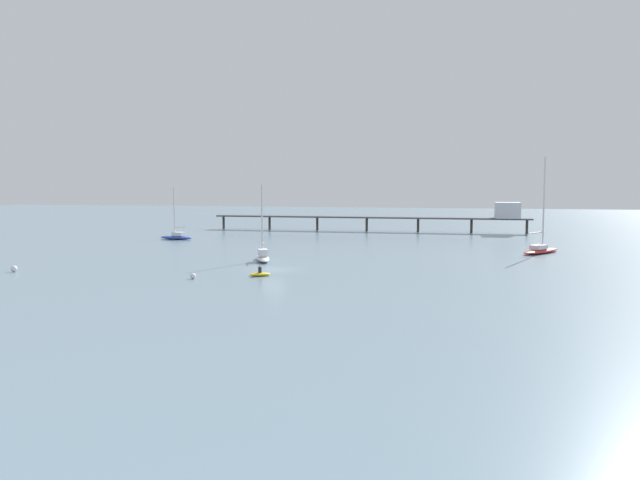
% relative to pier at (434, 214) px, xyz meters
% --- Properties ---
extents(ground_plane, '(400.00, 400.00, 0.00)m').
position_rel_pier_xyz_m(ground_plane, '(-13.46, -59.90, -3.62)').
color(ground_plane, slate).
extents(pier, '(64.19, 5.09, 6.05)m').
position_rel_pier_xyz_m(pier, '(0.00, 0.00, 0.00)').
color(pier, '#4C4C51').
rests_on(pier, ground_plane).
extents(sailboat_red, '(6.48, 8.54, 13.13)m').
position_rel_pier_xyz_m(sailboat_red, '(16.70, -35.18, -2.92)').
color(sailboat_red, red).
rests_on(sailboat_red, ground_plane).
extents(sailboat_blue, '(6.66, 2.94, 8.94)m').
position_rel_pier_xyz_m(sailboat_blue, '(-41.99, -27.26, -3.04)').
color(sailboat_blue, '#2D4CB7').
rests_on(sailboat_blue, ground_plane).
extents(sailboat_white, '(4.11, 6.51, 9.33)m').
position_rel_pier_xyz_m(sailboat_white, '(-17.21, -52.90, -2.95)').
color(sailboat_white, white).
rests_on(sailboat_white, ground_plane).
extents(dinghy_yellow, '(2.43, 2.09, 1.14)m').
position_rel_pier_xyz_m(dinghy_yellow, '(-13.24, -64.89, -3.40)').
color(dinghy_yellow, yellow).
rests_on(dinghy_yellow, ground_plane).
extents(mooring_buoy_outer, '(0.58, 0.58, 0.58)m').
position_rel_pier_xyz_m(mooring_buoy_outer, '(-19.01, -68.38, -3.33)').
color(mooring_buoy_outer, silver).
rests_on(mooring_buoy_outer, ground_plane).
extents(mooring_buoy_inner, '(0.68, 0.68, 0.68)m').
position_rel_pier_xyz_m(mooring_buoy_inner, '(-39.80, -68.47, -3.28)').
color(mooring_buoy_inner, silver).
rests_on(mooring_buoy_inner, ground_plane).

